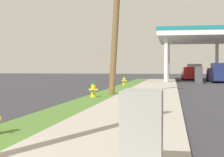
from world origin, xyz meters
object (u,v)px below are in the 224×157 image
fire_hydrant_third (124,81)px  utility_cabinet (142,136)px  fire_hydrant_second (93,90)px  utility_pole_midground (116,14)px  truck_silver_at_forecourt (195,72)px  car_red_by_near_pump (190,74)px  truck_navy_on_apron (220,73)px

fire_hydrant_third → utility_cabinet: utility_cabinet is taller
fire_hydrant_second → utility_cabinet: size_ratio=0.66×
utility_pole_midground → truck_silver_at_forecourt: utility_pole_midground is taller
fire_hydrant_second → utility_cabinet: (3.37, -11.98, 0.20)m
fire_hydrant_second → utility_pole_midground: (0.79, 1.98, 3.91)m
car_red_by_near_pump → fire_hydrant_third: bearing=-109.6°
utility_pole_midground → car_red_by_near_pump: (5.03, 25.98, -3.63)m
utility_pole_midground → utility_cabinet: size_ratio=7.35×
truck_silver_at_forecourt → car_red_by_near_pump: bearing=-101.4°
car_red_by_near_pump → truck_silver_at_forecourt: bearing=78.6°
fire_hydrant_third → utility_pole_midground: 10.27m
fire_hydrant_second → car_red_by_near_pump: 28.56m
fire_hydrant_second → utility_pole_midground: 4.45m
truck_navy_on_apron → fire_hydrant_second: bearing=-111.7°
truck_navy_on_apron → utility_cabinet: bearing=-98.8°
fire_hydrant_second → truck_navy_on_apron: size_ratio=0.14×
truck_silver_at_forecourt → utility_pole_midground: bearing=-101.0°
fire_hydrant_third → car_red_by_near_pump: car_red_by_near_pump is taller
truck_silver_at_forecourt → fire_hydrant_third: bearing=-108.1°
utility_cabinet → truck_silver_at_forecourt: bearing=85.8°
fire_hydrant_second → truck_navy_on_apron: (8.50, 21.32, 0.47)m
car_red_by_near_pump → utility_cabinet: bearing=-93.5°
fire_hydrant_second → truck_navy_on_apron: 22.96m
fire_hydrant_third → car_red_by_near_pump: bearing=70.4°
fire_hydrant_third → utility_cabinet: (3.42, -23.42, 0.20)m
utility_pole_midground → truck_navy_on_apron: (7.71, 19.34, -3.44)m
utility_pole_midground → car_red_by_near_pump: size_ratio=1.83×
utility_cabinet → truck_navy_on_apron: bearing=81.2°
fire_hydrant_third → fire_hydrant_second: bearing=-89.7°
truck_silver_at_forecourt → truck_navy_on_apron: 10.58m
fire_hydrant_third → utility_cabinet: bearing=-81.7°
fire_hydrant_third → truck_navy_on_apron: 13.08m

